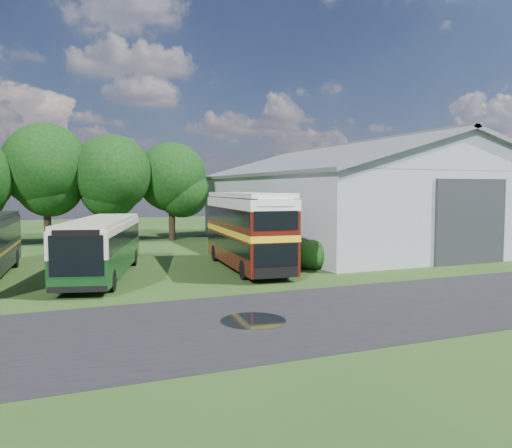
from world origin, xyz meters
name	(u,v)px	position (x,y,z in m)	size (l,w,h in m)	color
ground	(260,299)	(0.00, 0.00, 0.00)	(120.00, 120.00, 0.00)	#203A12
asphalt_road	(366,309)	(3.00, -3.00, 0.00)	(60.00, 8.00, 0.02)	black
puddle	(253,321)	(-1.50, -3.00, 0.00)	(2.20, 2.20, 0.01)	black
storage_shed	(355,192)	(15.00, 15.98, 4.17)	(18.80, 24.80, 8.15)	gray
tree_mid	(46,167)	(-8.00, 24.80, 6.18)	(6.80, 6.80, 9.60)	black
tree_right_a	(113,173)	(-3.00, 23.80, 5.69)	(6.26, 6.26, 8.83)	black
tree_right_b	(172,177)	(2.00, 24.60, 5.44)	(5.98, 5.98, 8.45)	black
shrub_front	(311,269)	(5.60, 6.00, 0.00)	(1.70, 1.70, 1.70)	#194714
shrub_mid	(295,264)	(5.60, 8.00, 0.00)	(1.60, 1.60, 1.60)	#194714
shrub_back	(281,259)	(5.60, 10.00, 0.00)	(1.80, 1.80, 1.80)	#194714
bus_green_single	(102,246)	(-5.36, 7.67, 1.56)	(5.22, 10.89, 2.93)	black
bus_maroon_double	(247,231)	(2.35, 7.44, 2.10)	(3.39, 9.98, 4.21)	black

